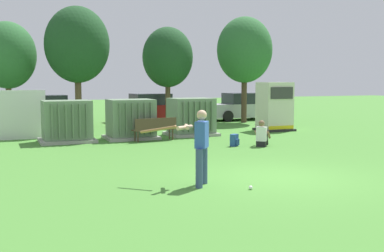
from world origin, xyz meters
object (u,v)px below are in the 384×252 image
parked_car_right_of_center (149,109)px  generator_enclosure (274,107)px  sports_ball (251,188)px  parked_car_rightmost (241,107)px  park_bench (155,128)px  parked_car_left_of_center (43,112)px  seated_spectator (262,136)px  transformer_west (67,122)px  transformer_mid_east (191,117)px  backpack (235,140)px  transformer_mid_west (131,120)px  batter (199,143)px

parked_car_right_of_center → generator_enclosure: bearing=-59.5°
sports_ball → parked_car_rightmost: 18.64m
park_bench → parked_car_left_of_center: (-3.49, 8.14, 0.22)m
sports_ball → seated_spectator: 7.07m
parked_car_left_of_center → transformer_west: bearing=-88.2°
transformer_mid_east → transformer_west: bearing=-177.4°
backpack → parked_car_right_of_center: size_ratio=0.10×
generator_enclosure → park_bench: size_ratio=1.25×
generator_enclosure → transformer_mid_west: bearing=-176.0°
transformer_mid_west → batter: batter is taller
parked_car_left_of_center → parked_car_rightmost: 11.45m
transformer_west → sports_ball: 10.26m
generator_enclosure → backpack: size_ratio=5.23×
transformer_mid_west → seated_spectator: bearing=-46.2°
generator_enclosure → seated_spectator: generator_enclosure is taller
transformer_mid_west → parked_car_left_of_center: size_ratio=0.50×
sports_ball → seated_spectator: size_ratio=0.09×
generator_enclosure → parked_car_left_of_center: generator_enclosure is taller
parked_car_left_of_center → parked_car_right_of_center: size_ratio=0.98×
transformer_west → park_bench: transformer_west is taller
parked_car_rightmost → seated_spectator: bearing=-114.5°
park_bench → parked_car_rightmost: parked_car_rightmost is taller
generator_enclosure → parked_car_rightmost: 6.26m
backpack → transformer_mid_west: bearing=129.0°
batter → seated_spectator: bearing=47.5°
generator_enclosure → transformer_west: bearing=-176.8°
batter → parked_car_left_of_center: bearing=96.8°
generator_enclosure → parked_car_right_of_center: size_ratio=0.53×
transformer_west → batter: bearing=-79.4°
parked_car_left_of_center → seated_spectator: bearing=-59.1°
generator_enclosure → parked_car_rightmost: generator_enclosure is taller
park_bench → parked_car_right_of_center: (2.39, 8.50, 0.22)m
transformer_mid_east → backpack: transformer_mid_east is taller
backpack → parked_car_left_of_center: parked_car_left_of_center is taller
transformer_mid_east → parked_car_left_of_center: 8.84m
transformer_west → transformer_mid_west: 2.57m
transformer_mid_east → park_bench: 2.44m
backpack → parked_car_right_of_center: bearing=89.1°
parked_car_left_of_center → generator_enclosure: bearing=-33.4°
generator_enclosure → batter: 12.55m
parked_car_right_of_center → transformer_mid_west: bearing=-112.5°
batter → parked_car_rightmost: 18.35m
transformer_west → seated_spectator: 7.54m
transformer_west → parked_car_rightmost: same height
generator_enclosure → backpack: bearing=-136.1°
transformer_mid_west → parked_car_rightmost: size_ratio=0.50×
seated_spectator → backpack: bearing=156.5°
batter → park_bench: bearing=79.1°
transformer_west → generator_enclosure: bearing=3.2°
backpack → generator_enclosure: bearing=43.9°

